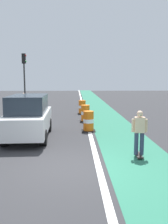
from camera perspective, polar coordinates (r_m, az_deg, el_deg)
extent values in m
plane|color=#2D2D30|center=(7.93, -3.19, -12.93)|extent=(100.00, 100.00, 0.00)
cube|color=#286B51|center=(19.74, 4.57, -0.37)|extent=(2.50, 80.00, 0.01)
cube|color=silver|center=(19.63, 0.21, -0.39)|extent=(0.20, 80.00, 0.01)
cube|color=black|center=(9.15, 12.73, -9.81)|extent=(0.29, 0.82, 0.02)
cylinder|color=silver|center=(9.39, 11.99, -9.41)|extent=(0.05, 0.11, 0.11)
cylinder|color=silver|center=(9.41, 12.93, -9.39)|extent=(0.05, 0.11, 0.11)
cylinder|color=silver|center=(8.90, 12.52, -10.40)|extent=(0.05, 0.11, 0.11)
cylinder|color=silver|center=(8.93, 13.51, -10.37)|extent=(0.05, 0.11, 0.11)
cylinder|color=#2D3851|center=(9.02, 12.18, -7.27)|extent=(0.15, 0.15, 0.82)
cylinder|color=#2D3851|center=(9.05, 13.44, -7.25)|extent=(0.15, 0.15, 0.82)
cube|color=beige|center=(8.88, 12.95, -2.95)|extent=(0.38, 0.25, 0.56)
cylinder|color=beige|center=(8.85, 11.41, -3.13)|extent=(0.09, 0.09, 0.48)
cylinder|color=beige|center=(8.93, 14.46, -3.12)|extent=(0.09, 0.09, 0.48)
sphere|color=beige|center=(8.82, 13.03, -0.40)|extent=(0.22, 0.22, 0.22)
cube|color=silver|center=(11.85, -12.87, -2.19)|extent=(2.00, 4.66, 0.90)
cube|color=#232D38|center=(11.73, -12.99, 1.90)|extent=(1.72, 2.91, 0.80)
cylinder|color=black|center=(13.46, -15.32, -3.03)|extent=(0.30, 0.69, 0.68)
cylinder|color=black|center=(13.23, -8.34, -3.02)|extent=(0.30, 0.69, 0.68)
cylinder|color=black|center=(10.74, -18.32, -5.87)|extent=(0.30, 0.69, 0.68)
cylinder|color=black|center=(10.45, -9.54, -5.95)|extent=(0.30, 0.69, 0.68)
cylinder|color=orange|center=(13.11, 1.06, -3.43)|extent=(0.56, 0.56, 0.42)
cylinder|color=white|center=(13.06, 1.06, -2.08)|extent=(0.57, 0.57, 0.21)
cylinder|color=orange|center=(13.00, 1.07, -0.71)|extent=(0.56, 0.56, 0.42)
cube|color=black|center=(13.16, 1.06, -4.41)|extent=(0.73, 0.73, 0.04)
cylinder|color=orange|center=(16.09, 0.32, -1.33)|extent=(0.56, 0.56, 0.42)
cylinder|color=white|center=(16.04, 0.32, -0.22)|extent=(0.57, 0.57, 0.21)
cylinder|color=orange|center=(16.00, 0.32, 0.90)|extent=(0.56, 0.56, 0.42)
cube|color=black|center=(16.13, 0.32, -2.14)|extent=(0.73, 0.73, 0.04)
cylinder|color=orange|center=(19.59, -0.44, 0.32)|extent=(0.56, 0.56, 0.42)
cylinder|color=white|center=(19.55, -0.44, 1.23)|extent=(0.57, 0.57, 0.21)
cylinder|color=orange|center=(19.52, -0.44, 2.15)|extent=(0.56, 0.56, 0.42)
cube|color=black|center=(19.62, -0.43, -0.35)|extent=(0.73, 0.73, 0.04)
cylinder|color=#2D2D2D|center=(23.38, -13.78, 5.86)|extent=(0.14, 0.14, 4.20)
cube|color=black|center=(23.44, -13.98, 12.10)|extent=(0.32, 0.32, 0.90)
sphere|color=red|center=(23.43, -13.59, 12.75)|extent=(0.16, 0.16, 0.16)
sphere|color=green|center=(23.39, -13.55, 11.49)|extent=(0.16, 0.16, 0.16)
cylinder|color=#33333D|center=(21.53, -13.92, 1.25)|extent=(0.20, 0.20, 0.86)
cube|color=#2D4CA5|center=(21.47, -13.98, 3.11)|extent=(0.34, 0.20, 0.54)
sphere|color=tan|center=(21.44, -14.02, 4.12)|extent=(0.20, 0.20, 0.20)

